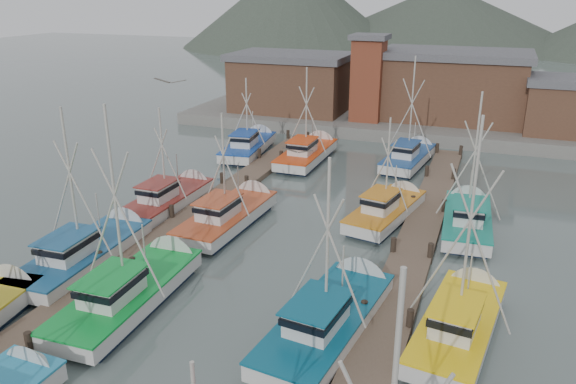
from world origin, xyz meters
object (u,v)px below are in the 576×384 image
(boat_8, at_px, (231,214))
(lookout_tower, at_px, (368,77))
(boat_12, at_px, (309,153))
(boat_4, at_px, (135,289))

(boat_8, bearing_deg, lookout_tower, 87.60)
(lookout_tower, xyz_separation_m, boat_12, (-2.24, -12.00, -4.87))
(lookout_tower, height_order, boat_12, lookout_tower)
(boat_4, bearing_deg, boat_12, 87.59)
(lookout_tower, relative_size, boat_4, 0.81)
(lookout_tower, xyz_separation_m, boat_8, (-2.41, -26.83, -4.87))
(lookout_tower, bearing_deg, boat_12, -100.58)
(boat_8, bearing_deg, boat_4, -88.35)
(lookout_tower, distance_m, boat_8, 27.37)
(boat_12, bearing_deg, boat_8, -90.16)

